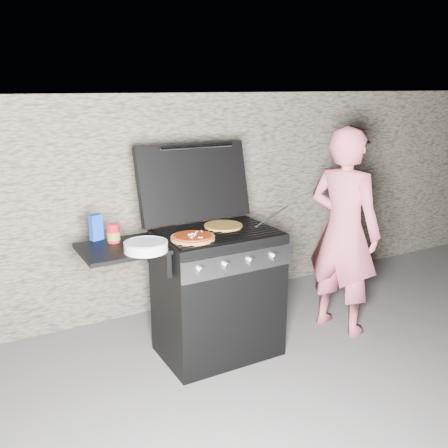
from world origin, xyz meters
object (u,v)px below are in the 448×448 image
pizza_topped (193,237)px  sauce_jar (113,233)px  person (344,232)px  gas_grill (185,300)px

pizza_topped → sauce_jar: 0.50m
pizza_topped → sauce_jar: size_ratio=2.35×
sauce_jar → pizza_topped: bearing=-25.0°
sauce_jar → person: size_ratio=0.08×
gas_grill → person: bearing=-5.7°
pizza_topped → person: 1.25m
gas_grill → person: person is taller
gas_grill → pizza_topped: 0.48m
gas_grill → pizza_topped: size_ratio=4.73×
person → pizza_topped: bearing=70.0°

